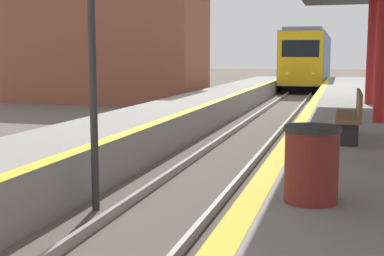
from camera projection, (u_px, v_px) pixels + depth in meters
The scene contains 5 objects.
train at pixel (309, 59), 41.35m from camera, with size 2.87×17.42×4.27m.
signal_near at pixel (91, 12), 8.14m from camera, with size 0.36×0.31×4.44m.
trash_bin at pixel (311, 164), 5.74m from camera, with size 0.61×0.61×0.83m.
bench at pixel (352, 114), 10.02m from camera, with size 0.44×1.93×0.92m.
station_building at pixel (103, 44), 28.72m from camera, with size 11.19×5.26×6.16m.
Camera 1 is at (2.57, -1.41, 2.45)m, focal length 50.00 mm.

